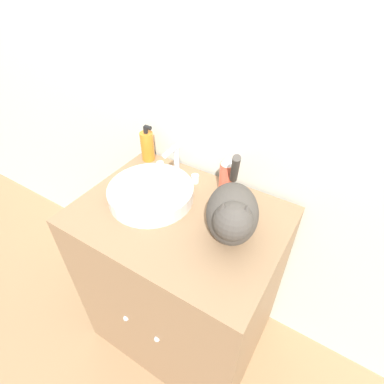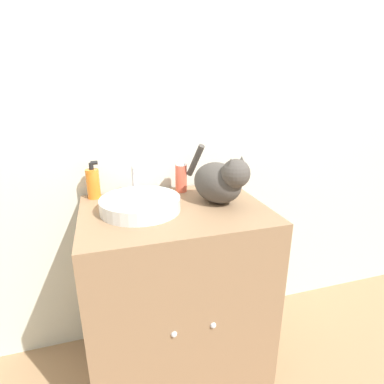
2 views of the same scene
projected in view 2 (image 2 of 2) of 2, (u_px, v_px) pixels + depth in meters
name	position (u px, v px, depth m)	size (l,w,h in m)	color
wall_back	(157.00, 106.00, 1.43)	(6.00, 0.05, 2.50)	silver
vanity_cabinet	(176.00, 293.00, 1.40)	(0.77, 0.58, 0.85)	#8C6B4C
sink_basin	(140.00, 204.00, 1.23)	(0.33, 0.33, 0.06)	silver
faucet	(135.00, 184.00, 1.37)	(0.21, 0.10, 0.15)	silver
cat	(220.00, 181.00, 1.29)	(0.25, 0.36, 0.24)	#47423D
soap_bottle	(93.00, 183.00, 1.36)	(0.06, 0.06, 0.17)	orange
spray_bottle	(181.00, 175.00, 1.44)	(0.06, 0.06, 0.17)	#EF6047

